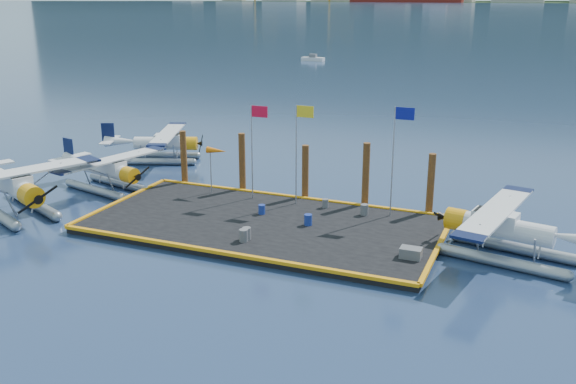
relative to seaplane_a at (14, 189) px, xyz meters
The scene contains 23 objects.
ground 15.54m from the seaplane_a, 13.20° to the left, with size 4000.00×4000.00×0.00m, color navy.
dock 15.52m from the seaplane_a, 13.20° to the left, with size 20.00×10.00×0.40m, color black.
dock_bumpers 15.50m from the seaplane_a, 13.20° to the left, with size 20.25×10.25×0.18m, color orange, non-canonical shape.
seaplane_a is the anchor object (origin of this frame).
seaplane_b 6.55m from the seaplane_a, 69.53° to the left, with size 8.13×8.77×3.12m.
seaplane_c 14.47m from the seaplane_a, 84.62° to the left, with size 8.19×8.68×3.13m.
seaplane_d 28.36m from the seaplane_a, ahead, with size 8.80×9.60×3.40m.
drum_0 15.16m from the seaplane_a, 18.21° to the left, with size 0.40×0.40×0.57m, color navy.
drum_1 15.38m from the seaplane_a, ahead, with size 0.47×0.47×0.66m, color #55555A.
drum_2 18.08m from the seaplane_a, 12.74° to the left, with size 0.45×0.45×0.63m, color navy.
drum_3 15.35m from the seaplane_a, ahead, with size 0.48×0.48×0.67m, color #55555A.
drum_4 21.25m from the seaplane_a, 18.89° to the left, with size 0.47×0.47×0.66m, color #55555A.
drum_5 18.98m from the seaplane_a, 22.57° to the left, with size 0.39×0.39×0.55m, color #55555A.
crate 24.07m from the seaplane_a, ahead, with size 1.06×0.71×0.53m, color #55555A.
flagpole_red 14.97m from the seaplane_a, 29.89° to the left, with size 1.14×0.08×6.00m.
flagpole_yellow 17.61m from the seaplane_a, 24.96° to the left, with size 1.14×0.08×6.20m.
flagpole_blue 23.15m from the seaplane_a, 18.63° to the left, with size 1.14×0.08×6.50m.
windsock 12.52m from the seaplane_a, 36.19° to the left, with size 1.40×0.44×3.12m.
piling_0 11.08m from the seaplane_a, 53.76° to the left, with size 0.44×0.44×4.00m, color #472614.
piling_1 14.21m from the seaplane_a, 38.95° to the left, with size 0.44×0.44×4.20m, color #472614.
piling_2 17.93m from the seaplane_a, 29.87° to the left, with size 0.44×0.44×3.80m, color #472614.
piling_3 21.50m from the seaplane_a, 24.55° to the left, with size 0.44×0.44×4.30m, color #472614.
piling_4 25.18m from the seaplane_a, 20.77° to the left, with size 0.44×0.44×4.00m, color #472614.
Camera 1 is at (14.50, -31.68, 13.07)m, focal length 40.00 mm.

